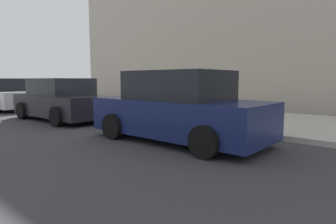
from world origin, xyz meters
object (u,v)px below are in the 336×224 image
object	(u,v)px
suitcase_navy_0	(220,115)
suitcase_maroon_2	(196,112)
suitcase_red_4	(171,110)
parked_car_charcoal_1	(61,100)
bollard_post	(127,102)
parked_car_navy_0	(178,109)
suitcase_silver_3	(183,109)
parked_car_white_2	(4,95)
fire_hydrant	(140,103)
suitcase_olive_5	(160,108)
suitcase_black_6	(151,107)
suitcase_teal_1	(207,112)

from	to	relation	value
suitcase_navy_0	suitcase_maroon_2	size ratio (longest dim) A/B	0.98
suitcase_red_4	parked_car_charcoal_1	size ratio (longest dim) A/B	0.20
bollard_post	parked_car_charcoal_1	world-z (taller)	parked_car_charcoal_1
suitcase_navy_0	suitcase_red_4	distance (m)	2.08
suitcase_maroon_2	parked_car_navy_0	size ratio (longest dim) A/B	0.18
suitcase_silver_3	parked_car_white_2	size ratio (longest dim) A/B	0.21
bollard_post	parked_car_white_2	xyz separation A→B (m)	(6.73, 2.16, 0.15)
fire_hydrant	parked_car_charcoal_1	bearing A→B (deg)	52.85
suitcase_navy_0	bollard_post	world-z (taller)	bollard_post
suitcase_olive_5	parked_car_charcoal_1	xyz separation A→B (m)	(2.78, 2.36, 0.26)
suitcase_silver_3	suitcase_black_6	bearing A→B (deg)	3.66
suitcase_maroon_2	parked_car_charcoal_1	bearing A→B (deg)	28.50
suitcase_navy_0	parked_car_charcoal_1	world-z (taller)	parked_car_charcoal_1
suitcase_olive_5	parked_car_white_2	bearing A→B (deg)	15.73
suitcase_teal_1	suitcase_black_6	world-z (taller)	suitcase_black_6
suitcase_teal_1	parked_car_white_2	world-z (taller)	parked_car_white_2
suitcase_teal_1	suitcase_black_6	bearing A→B (deg)	-0.43
parked_car_charcoal_1	suitcase_red_4	bearing A→B (deg)	-144.09
suitcase_navy_0	suitcase_olive_5	world-z (taller)	suitcase_olive_5
fire_hydrant	bollard_post	distance (m)	0.63
suitcase_red_4	bollard_post	size ratio (longest dim) A/B	0.97
suitcase_silver_3	suitcase_red_4	xyz separation A→B (m)	(0.54, -0.01, -0.06)
suitcase_silver_3	fire_hydrant	bearing A→B (deg)	1.72
suitcase_olive_5	parked_car_white_2	world-z (taller)	parked_car_white_2
suitcase_silver_3	suitcase_navy_0	bearing A→B (deg)	174.88
suitcase_navy_0	suitcase_maroon_2	world-z (taller)	suitcase_maroon_2
suitcase_olive_5	parked_car_charcoal_1	world-z (taller)	parked_car_charcoal_1
suitcase_red_4	parked_car_white_2	xyz separation A→B (m)	(8.89, 2.38, 0.31)
suitcase_olive_5	suitcase_silver_3	bearing A→B (deg)	-179.15
fire_hydrant	parked_car_navy_0	bearing A→B (deg)	148.63
parked_car_navy_0	parked_car_white_2	size ratio (longest dim) A/B	1.01
suitcase_maroon_2	fire_hydrant	bearing A→B (deg)	1.19
suitcase_black_6	bollard_post	xyz separation A→B (m)	(1.22, 0.12, 0.11)
bollard_post	parked_car_charcoal_1	distance (m)	2.45
fire_hydrant	suitcase_red_4	bearing A→B (deg)	-177.38
suitcase_maroon_2	parked_car_navy_0	bearing A→B (deg)	116.61
suitcase_navy_0	bollard_post	distance (m)	4.24
parked_car_white_2	parked_car_navy_0	bearing A→B (deg)	180.00
suitcase_black_6	suitcase_olive_5	bearing A→B (deg)	-169.65
suitcase_red_4	parked_car_navy_0	bearing A→B (deg)	133.41
fire_hydrant	suitcase_navy_0	bearing A→B (deg)	178.81
suitcase_maroon_2	suitcase_silver_3	world-z (taller)	suitcase_silver_3
parked_car_navy_0	suitcase_red_4	bearing A→B (deg)	-46.59
suitcase_teal_1	suitcase_navy_0	bearing A→B (deg)	177.08
suitcase_maroon_2	fire_hydrant	world-z (taller)	fire_hydrant
suitcase_navy_0	parked_car_charcoal_1	size ratio (longest dim) A/B	0.18
suitcase_maroon_2	suitcase_red_4	bearing A→B (deg)	-0.87
bollard_post	suitcase_teal_1	bearing A→B (deg)	-178.49
suitcase_red_4	fire_hydrant	xyz separation A→B (m)	(1.54, 0.07, 0.14)
suitcase_teal_1	suitcase_silver_3	world-z (taller)	suitcase_teal_1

